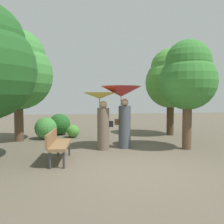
% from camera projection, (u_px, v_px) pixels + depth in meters
% --- Properties ---
extents(ground_plane, '(40.00, 40.00, 0.00)m').
position_uv_depth(ground_plane, '(131.00, 168.00, 5.80)').
color(ground_plane, brown).
extents(person_left, '(1.08, 1.08, 1.92)m').
position_uv_depth(person_left, '(101.00, 112.00, 7.82)').
color(person_left, '#6B5B4C').
rests_on(person_left, ground).
extents(person_right, '(1.38, 1.38, 2.14)m').
position_uv_depth(person_right, '(122.00, 101.00, 8.07)').
color(person_right, '#474C56').
rests_on(person_right, ground).
extents(park_bench, '(0.62, 1.54, 0.83)m').
position_uv_depth(park_bench, '(57.00, 143.00, 6.39)').
color(park_bench, '#38383D').
rests_on(park_bench, ground).
extents(tree_near_right, '(2.34, 2.34, 4.05)m').
position_uv_depth(tree_near_right, '(171.00, 78.00, 10.85)').
color(tree_near_right, '#42301E').
rests_on(tree_near_right, ground).
extents(tree_mid_left, '(2.75, 2.75, 4.46)m').
position_uv_depth(tree_mid_left, '(18.00, 70.00, 9.29)').
color(tree_mid_left, brown).
rests_on(tree_mid_left, ground).
extents(tree_mid_right, '(1.92, 1.92, 3.69)m').
position_uv_depth(tree_mid_right, '(188.00, 76.00, 7.83)').
color(tree_mid_right, brown).
rests_on(tree_mid_right, ground).
extents(bush_path_left, '(0.93, 0.93, 0.93)m').
position_uv_depth(bush_path_left, '(46.00, 128.00, 9.90)').
color(bush_path_left, '#428C3D').
rests_on(bush_path_left, ground).
extents(bush_path_right, '(0.56, 0.56, 0.56)m').
position_uv_depth(bush_path_right, '(73.00, 131.00, 10.31)').
color(bush_path_right, '#4C9338').
rests_on(bush_path_right, ground).
extents(bush_behind_bench, '(1.00, 1.00, 1.00)m').
position_uv_depth(bush_behind_bench, '(60.00, 124.00, 11.09)').
color(bush_behind_bench, '#235B23').
rests_on(bush_behind_bench, ground).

